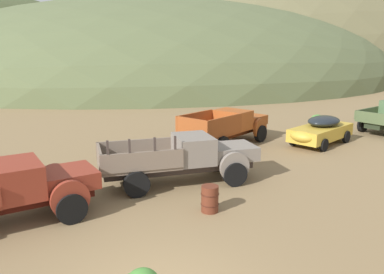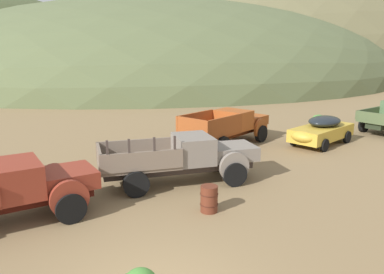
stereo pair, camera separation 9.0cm
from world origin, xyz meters
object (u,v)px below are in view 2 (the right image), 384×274
object	(u,v)px
oil_drum_spare	(209,199)
truck_oxide_orange	(232,126)
truck_primer_gray	(190,158)
truck_rust_red	(18,190)
car_faded_yellow	(321,130)

from	to	relation	value
oil_drum_spare	truck_oxide_orange	bearing A→B (deg)	46.94
truck_primer_gray	oil_drum_spare	bearing A→B (deg)	-94.58
oil_drum_spare	truck_rust_red	bearing A→B (deg)	153.10
truck_primer_gray	truck_oxide_orange	world-z (taller)	truck_primer_gray
oil_drum_spare	truck_primer_gray	bearing A→B (deg)	69.24
car_faded_yellow	oil_drum_spare	world-z (taller)	car_faded_yellow
truck_rust_red	oil_drum_spare	xyz separation A→B (m)	(5.34, -2.71, -0.54)
truck_rust_red	car_faded_yellow	xyz separation A→B (m)	(15.74, 1.27, -0.17)
truck_rust_red	truck_primer_gray	size ratio (longest dim) A/B	0.87
truck_primer_gray	oil_drum_spare	size ratio (longest dim) A/B	7.36
truck_oxide_orange	car_faded_yellow	xyz separation A→B (m)	(4.02, -2.86, -0.20)
truck_rust_red	truck_oxide_orange	size ratio (longest dim) A/B	0.89
truck_primer_gray	oil_drum_spare	distance (m)	3.03
truck_oxide_orange	oil_drum_spare	bearing A→B (deg)	-148.97
car_faded_yellow	oil_drum_spare	size ratio (longest dim) A/B	5.45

